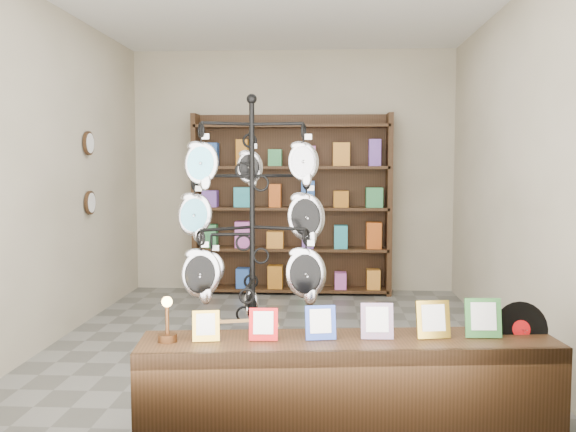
{
  "coord_description": "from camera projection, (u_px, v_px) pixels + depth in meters",
  "views": [
    {
      "loc": [
        0.41,
        -5.55,
        1.59
      ],
      "look_at": [
        0.14,
        -1.0,
        1.22
      ],
      "focal_mm": 40.0,
      "sensor_mm": 36.0,
      "label": 1
    }
  ],
  "objects": [
    {
      "name": "back_shelving",
      "position": [
        292.0,
        210.0,
        7.87
      ],
      "size": [
        2.42,
        0.36,
        2.2
      ],
      "color": "black",
      "rests_on": "ground"
    },
    {
      "name": "ground",
      "position": [
        278.0,
        344.0,
        5.67
      ],
      "size": [
        5.0,
        5.0,
        0.0
      ],
      "primitive_type": "plane",
      "color": "slate",
      "rests_on": "ground"
    },
    {
      "name": "front_shelf",
      "position": [
        348.0,
        388.0,
        3.7
      ],
      "size": [
        2.43,
        0.74,
        0.85
      ],
      "rotation": [
        0.0,
        0.0,
        0.11
      ],
      "color": "black",
      "rests_on": "ground"
    },
    {
      "name": "room_envelope",
      "position": [
        278.0,
        134.0,
        5.52
      ],
      "size": [
        5.0,
        5.0,
        5.0
      ],
      "color": "beige",
      "rests_on": "ground"
    },
    {
      "name": "display_tree",
      "position": [
        252.0,
        228.0,
        4.16
      ],
      "size": [
        1.04,
        0.98,
        2.04
      ],
      "rotation": [
        0.0,
        0.0,
        0.17
      ],
      "color": "black",
      "rests_on": "ground"
    },
    {
      "name": "wall_clocks",
      "position": [
        89.0,
        173.0,
        6.46
      ],
      "size": [
        0.03,
        0.24,
        0.84
      ],
      "color": "black",
      "rests_on": "ground"
    }
  ]
}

